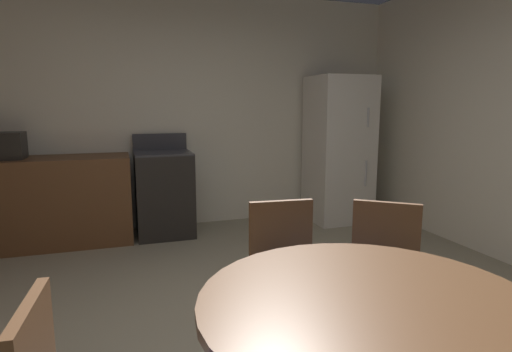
{
  "coord_description": "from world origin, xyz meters",
  "views": [
    {
      "loc": [
        -0.67,
        -2.06,
        1.41
      ],
      "look_at": [
        0.23,
        0.72,
        0.92
      ],
      "focal_mm": 29.47,
      "sensor_mm": 36.0,
      "label": 1
    }
  ],
  "objects_px": {
    "refrigerator": "(338,150)",
    "dining_table": "(367,342)",
    "oven_range": "(164,193)",
    "chair_north": "(286,268)",
    "chair_northeast": "(383,270)"
  },
  "relations": [
    {
      "from": "dining_table",
      "to": "oven_range",
      "type": "bearing_deg",
      "value": 95.75
    },
    {
      "from": "chair_north",
      "to": "chair_northeast",
      "type": "height_order",
      "value": "same"
    },
    {
      "from": "refrigerator",
      "to": "chair_northeast",
      "type": "xyz_separation_m",
      "value": [
        -1.18,
        -2.65,
        -0.38
      ]
    },
    {
      "from": "chair_north",
      "to": "chair_northeast",
      "type": "bearing_deg",
      "value": 73.33
    },
    {
      "from": "refrigerator",
      "to": "chair_northeast",
      "type": "relative_size",
      "value": 2.02
    },
    {
      "from": "oven_range",
      "to": "dining_table",
      "type": "xyz_separation_m",
      "value": [
        0.35,
        -3.44,
        0.13
      ]
    },
    {
      "from": "oven_range",
      "to": "chair_north",
      "type": "xyz_separation_m",
      "value": [
        0.43,
        -2.5,
        0.03
      ]
    },
    {
      "from": "refrigerator",
      "to": "chair_north",
      "type": "xyz_separation_m",
      "value": [
        -1.68,
        -2.45,
        -0.38
      ]
    },
    {
      "from": "oven_range",
      "to": "chair_north",
      "type": "distance_m",
      "value": 2.54
    },
    {
      "from": "oven_range",
      "to": "dining_table",
      "type": "bearing_deg",
      "value": -84.25
    },
    {
      "from": "chair_northeast",
      "to": "chair_north",
      "type": "bearing_deg",
      "value": -73.33
    },
    {
      "from": "dining_table",
      "to": "chair_north",
      "type": "distance_m",
      "value": 0.95
    },
    {
      "from": "dining_table",
      "to": "chair_northeast",
      "type": "distance_m",
      "value": 0.95
    },
    {
      "from": "dining_table",
      "to": "chair_north",
      "type": "relative_size",
      "value": 1.36
    },
    {
      "from": "refrigerator",
      "to": "dining_table",
      "type": "height_order",
      "value": "refrigerator"
    }
  ]
}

